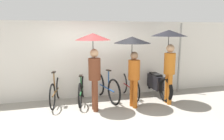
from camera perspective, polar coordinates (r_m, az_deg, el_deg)
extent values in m
plane|color=gray|center=(5.54, -1.89, -12.30)|extent=(30.00, 30.00, 0.00)
cube|color=silver|center=(6.99, -5.61, 2.70)|extent=(11.18, 0.12, 2.41)
torus|color=black|center=(7.11, -13.71, -4.34)|extent=(0.19, 0.72, 0.72)
torus|color=black|center=(6.15, -15.30, -6.74)|extent=(0.19, 0.72, 0.72)
cylinder|color=brown|center=(6.63, -14.45, -5.46)|extent=(0.24, 1.00, 0.04)
cylinder|color=brown|center=(6.39, -14.85, -3.31)|extent=(0.04, 0.04, 0.60)
cube|color=black|center=(6.32, -14.99, -0.54)|extent=(0.13, 0.21, 0.03)
cylinder|color=brown|center=(7.04, -13.82, -1.88)|extent=(0.04, 0.04, 0.63)
cylinder|color=brown|center=(6.98, -13.93, 0.63)|extent=(0.44, 0.12, 0.03)
torus|color=black|center=(7.11, -7.54, -4.20)|extent=(0.21, 0.70, 0.71)
torus|color=black|center=(6.15, -8.35, -6.57)|extent=(0.21, 0.70, 0.71)
cylinder|color=#19662D|center=(6.63, -7.92, -5.30)|extent=(0.27, 0.99, 0.04)
cylinder|color=#19662D|center=(6.40, -8.12, -3.67)|extent=(0.04, 0.04, 0.48)
cube|color=black|center=(6.34, -8.18, -1.45)|extent=(0.13, 0.22, 0.03)
cylinder|color=#19662D|center=(7.03, -7.61, -1.52)|extent=(0.04, 0.04, 0.68)
cylinder|color=#19662D|center=(6.97, -7.68, 1.21)|extent=(0.43, 0.13, 0.03)
torus|color=black|center=(7.23, -3.44, -3.62)|extent=(0.20, 0.76, 0.77)
torus|color=black|center=(6.29, 0.53, -5.76)|extent=(0.20, 0.76, 0.77)
cylinder|color=#19478C|center=(6.76, -1.60, -4.62)|extent=(0.25, 1.06, 0.04)
cylinder|color=#19478C|center=(6.52, -0.89, -2.63)|extent=(0.04, 0.04, 0.56)
cube|color=black|center=(6.46, -0.90, -0.07)|extent=(0.13, 0.21, 0.03)
cylinder|color=#19478C|center=(7.15, -3.47, -1.02)|extent=(0.04, 0.04, 0.67)
cylinder|color=#19478C|center=(7.10, -3.50, 1.64)|extent=(0.44, 0.11, 0.03)
torus|color=black|center=(7.47, 2.86, -3.34)|extent=(0.06, 0.72, 0.72)
torus|color=black|center=(6.55, 5.96, -5.36)|extent=(0.06, 0.72, 0.72)
cylinder|color=maroon|center=(7.01, 4.31, -4.29)|extent=(0.07, 1.02, 0.04)
cylinder|color=maroon|center=(6.78, 4.90, -2.32)|extent=(0.04, 0.04, 0.57)
cube|color=black|center=(6.72, 4.94, 0.18)|extent=(0.10, 0.20, 0.03)
cylinder|color=maroon|center=(7.39, 2.88, -0.69)|extent=(0.04, 0.04, 0.70)
cylinder|color=maroon|center=(7.33, 2.91, 2.01)|extent=(0.44, 0.04, 0.03)
cylinder|color=brown|center=(5.80, -4.30, -6.82)|extent=(0.13, 0.13, 0.84)
cylinder|color=brown|center=(5.97, -4.68, -6.33)|extent=(0.13, 0.13, 0.84)
cylinder|color=brown|center=(5.72, -4.60, 0.24)|extent=(0.32, 0.32, 0.57)
sphere|color=tan|center=(5.66, -4.66, 4.40)|extent=(0.22, 0.22, 0.22)
cylinder|color=#332D28|center=(5.80, -4.95, 4.27)|extent=(0.02, 0.02, 0.72)
cone|color=#591919|center=(5.77, -5.02, 8.69)|extent=(0.94, 0.94, 0.18)
cylinder|color=#B25619|center=(6.08, 6.08, -6.29)|extent=(0.13, 0.13, 0.79)
cylinder|color=#B25619|center=(6.23, 5.26, -5.85)|extent=(0.13, 0.13, 0.79)
cylinder|color=#B25619|center=(6.00, 5.78, 0.05)|extent=(0.32, 0.32, 0.54)
sphere|color=#997051|center=(5.94, 5.85, 3.79)|extent=(0.21, 0.21, 0.21)
cylinder|color=#332D28|center=(6.06, 5.20, 3.75)|extent=(0.02, 0.02, 0.69)
cone|color=black|center=(6.03, 5.27, 7.84)|extent=(1.03, 1.03, 0.18)
cylinder|color=#C66B1E|center=(6.54, 14.86, -4.96)|extent=(0.13, 0.13, 0.89)
cylinder|color=#C66B1E|center=(6.70, 14.19, -4.56)|extent=(0.13, 0.13, 0.89)
cylinder|color=#C66B1E|center=(6.47, 14.82, 1.63)|extent=(0.32, 0.32, 0.60)
sphere|color=tan|center=(6.42, 15.01, 5.49)|extent=(0.23, 0.23, 0.23)
cylinder|color=#332D28|center=(6.54, 14.45, 5.30)|extent=(0.02, 0.02, 0.74)
cone|color=black|center=(6.52, 14.64, 9.33)|extent=(1.04, 1.04, 0.18)
torus|color=black|center=(7.94, 9.05, -2.49)|extent=(0.11, 0.76, 0.76)
torus|color=black|center=(6.75, 13.84, -4.99)|extent=(0.11, 0.76, 0.76)
cube|color=black|center=(7.32, 11.27, -3.03)|extent=(0.25, 0.76, 0.44)
cube|color=black|center=(7.26, 11.34, -1.12)|extent=(0.23, 0.53, 0.06)
cylinder|color=#B2B2B7|center=(7.84, 9.16, 1.43)|extent=(0.58, 0.04, 0.03)
cylinder|color=gray|center=(7.86, 17.17, 2.99)|extent=(0.07, 0.07, 2.37)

